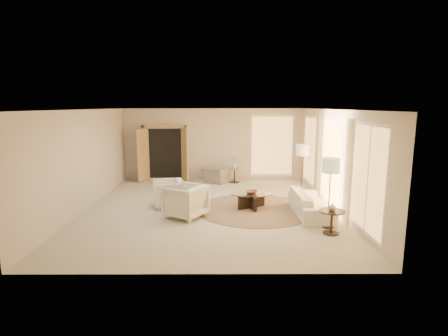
{
  "coord_description": "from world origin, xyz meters",
  "views": [
    {
      "loc": [
        0.36,
        -9.68,
        2.9
      ],
      "look_at": [
        0.4,
        0.4,
        1.1
      ],
      "focal_mm": 28.0,
      "sensor_mm": 36.0,
      "label": 1
    }
  ],
  "objects_px": {
    "end_table": "(332,218)",
    "side_vase": "(235,165)",
    "armchair_left": "(168,192)",
    "coffee_table": "(251,199)",
    "accent_chair": "(216,173)",
    "floor_lamp_near": "(303,153)",
    "side_table": "(234,174)",
    "end_vase": "(332,207)",
    "sofa": "(311,203)",
    "floor_lamp_far": "(331,169)",
    "bowl": "(252,192)",
    "armchair_right": "(185,200)"
  },
  "relations": [
    {
      "from": "coffee_table",
      "to": "side_table",
      "type": "relative_size",
      "value": 2.78
    },
    {
      "from": "accent_chair",
      "to": "floor_lamp_far",
      "type": "bearing_deg",
      "value": 152.74
    },
    {
      "from": "accent_chair",
      "to": "coffee_table",
      "type": "bearing_deg",
      "value": 141.17
    },
    {
      "from": "floor_lamp_near",
      "to": "bowl",
      "type": "bearing_deg",
      "value": -143.08
    },
    {
      "from": "floor_lamp_near",
      "to": "end_vase",
      "type": "relative_size",
      "value": 8.95
    },
    {
      "from": "accent_chair",
      "to": "side_vase",
      "type": "distance_m",
      "value": 0.76
    },
    {
      "from": "armchair_left",
      "to": "armchair_right",
      "type": "xyz_separation_m",
      "value": [
        0.6,
        -0.97,
        0.04
      ]
    },
    {
      "from": "armchair_right",
      "to": "bowl",
      "type": "relative_size",
      "value": 2.86
    },
    {
      "from": "floor_lamp_far",
      "to": "end_vase",
      "type": "bearing_deg",
      "value": -96.58
    },
    {
      "from": "bowl",
      "to": "side_table",
      "type": "bearing_deg",
      "value": 96.22
    },
    {
      "from": "floor_lamp_near",
      "to": "floor_lamp_far",
      "type": "xyz_separation_m",
      "value": [
        0.0,
        -2.91,
        0.0
      ]
    },
    {
      "from": "sofa",
      "to": "accent_chair",
      "type": "relative_size",
      "value": 2.41
    },
    {
      "from": "end_table",
      "to": "side_table",
      "type": "relative_size",
      "value": 1.03
    },
    {
      "from": "armchair_left",
      "to": "side_table",
      "type": "bearing_deg",
      "value": 134.05
    },
    {
      "from": "end_table",
      "to": "floor_lamp_near",
      "type": "height_order",
      "value": "floor_lamp_near"
    },
    {
      "from": "coffee_table",
      "to": "side_vase",
      "type": "relative_size",
      "value": 5.96
    },
    {
      "from": "bowl",
      "to": "end_vase",
      "type": "distance_m",
      "value": 2.65
    },
    {
      "from": "side_table",
      "to": "coffee_table",
      "type": "bearing_deg",
      "value": -83.78
    },
    {
      "from": "side_vase",
      "to": "side_table",
      "type": "bearing_deg",
      "value": -90.0
    },
    {
      "from": "side_vase",
      "to": "sofa",
      "type": "bearing_deg",
      "value": -64.46
    },
    {
      "from": "accent_chair",
      "to": "sofa",
      "type": "bearing_deg",
      "value": 156.83
    },
    {
      "from": "armchair_left",
      "to": "coffee_table",
      "type": "xyz_separation_m",
      "value": [
        2.4,
        -0.16,
        -0.16
      ]
    },
    {
      "from": "coffee_table",
      "to": "side_table",
      "type": "bearing_deg",
      "value": 96.22
    },
    {
      "from": "end_table",
      "to": "side_vase",
      "type": "distance_m",
      "value": 5.83
    },
    {
      "from": "accent_chair",
      "to": "side_table",
      "type": "height_order",
      "value": "accent_chair"
    },
    {
      "from": "floor_lamp_far",
      "to": "side_vase",
      "type": "distance_m",
      "value": 5.49
    },
    {
      "from": "side_table",
      "to": "end_vase",
      "type": "bearing_deg",
      "value": -69.53
    },
    {
      "from": "end_table",
      "to": "floor_lamp_far",
      "type": "xyz_separation_m",
      "value": [
        0.05,
        0.43,
        1.06
      ]
    },
    {
      "from": "accent_chair",
      "to": "floor_lamp_near",
      "type": "height_order",
      "value": "floor_lamp_near"
    },
    {
      "from": "end_table",
      "to": "floor_lamp_near",
      "type": "distance_m",
      "value": 3.51
    },
    {
      "from": "floor_lamp_far",
      "to": "side_vase",
      "type": "relative_size",
      "value": 6.42
    },
    {
      "from": "sofa",
      "to": "floor_lamp_far",
      "type": "distance_m",
      "value": 1.53
    },
    {
      "from": "floor_lamp_far",
      "to": "side_table",
      "type": "bearing_deg",
      "value": 112.55
    },
    {
      "from": "sofa",
      "to": "armchair_left",
      "type": "distance_m",
      "value": 4.03
    },
    {
      "from": "armchair_left",
      "to": "end_table",
      "type": "relative_size",
      "value": 1.48
    },
    {
      "from": "accent_chair",
      "to": "side_table",
      "type": "bearing_deg",
      "value": -146.26
    },
    {
      "from": "floor_lamp_far",
      "to": "armchair_left",
      "type": "bearing_deg",
      "value": 156.6
    },
    {
      "from": "armchair_right",
      "to": "end_table",
      "type": "xyz_separation_m",
      "value": [
        3.47,
        -1.24,
        -0.1
      ]
    },
    {
      "from": "accent_chair",
      "to": "bowl",
      "type": "relative_size",
      "value": 2.65
    },
    {
      "from": "coffee_table",
      "to": "floor_lamp_near",
      "type": "bearing_deg",
      "value": 36.92
    },
    {
      "from": "armchair_right",
      "to": "accent_chair",
      "type": "height_order",
      "value": "armchair_right"
    },
    {
      "from": "end_table",
      "to": "bowl",
      "type": "xyz_separation_m",
      "value": [
        -1.67,
        2.05,
        0.1
      ]
    },
    {
      "from": "side_vase",
      "to": "end_table",
      "type": "bearing_deg",
      "value": -69.53
    },
    {
      "from": "floor_lamp_near",
      "to": "end_vase",
      "type": "distance_m",
      "value": 3.43
    },
    {
      "from": "armchair_left",
      "to": "coffee_table",
      "type": "bearing_deg",
      "value": 72.26
    },
    {
      "from": "armchair_left",
      "to": "accent_chair",
      "type": "bearing_deg",
      "value": 143.76
    },
    {
      "from": "armchair_left",
      "to": "end_vase",
      "type": "xyz_separation_m",
      "value": [
        4.07,
        -2.22,
        0.21
      ]
    },
    {
      "from": "coffee_table",
      "to": "end_vase",
      "type": "bearing_deg",
      "value": -50.94
    },
    {
      "from": "floor_lamp_near",
      "to": "side_vase",
      "type": "height_order",
      "value": "floor_lamp_near"
    },
    {
      "from": "floor_lamp_near",
      "to": "armchair_left",
      "type": "bearing_deg",
      "value": -164.72
    }
  ]
}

